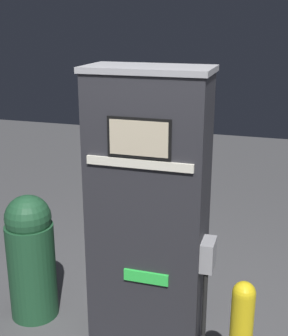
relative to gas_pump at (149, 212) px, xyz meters
The scene contains 2 objects.
gas_pump is the anchor object (origin of this frame).
trash_bin 1.10m from the gas_pump, behind, with size 0.39×0.39×1.06m.
Camera 1 is at (0.88, -2.78, 2.37)m, focal length 50.00 mm.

